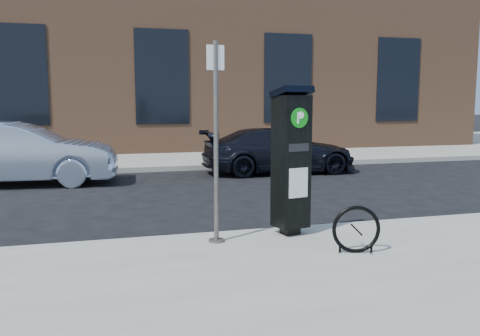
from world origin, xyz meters
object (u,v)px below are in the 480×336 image
object	(u,v)px
parking_kiosk	(291,159)
car_silver	(18,154)
bike_rack	(356,230)
car_dark	(279,151)
sign_pole	(216,144)

from	to	relation	value
parking_kiosk	car_silver	xyz separation A→B (m)	(-4.65, 6.85, -0.47)
car_silver	bike_rack	bearing A→B (deg)	-142.33
bike_rack	car_silver	world-z (taller)	car_silver
parking_kiosk	car_dark	bearing A→B (deg)	59.38
car_dark	sign_pole	bearing A→B (deg)	155.61
sign_pole	car_dark	xyz separation A→B (m)	(3.58, 7.26, -0.86)
parking_kiosk	car_silver	size ratio (longest dim) A/B	0.45
parking_kiosk	car_silver	distance (m)	8.29
parking_kiosk	car_silver	bearing A→B (deg)	112.35
sign_pole	bike_rack	bearing A→B (deg)	-36.86
parking_kiosk	car_dark	world-z (taller)	parking_kiosk
car_silver	car_dark	distance (m)	7.09
sign_pole	car_silver	world-z (taller)	sign_pole
car_silver	car_dark	xyz separation A→B (m)	(7.08, 0.29, -0.13)
sign_pole	car_dark	distance (m)	8.15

